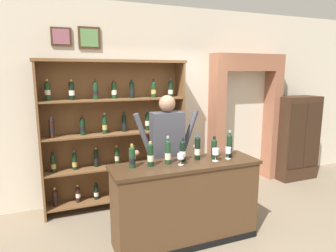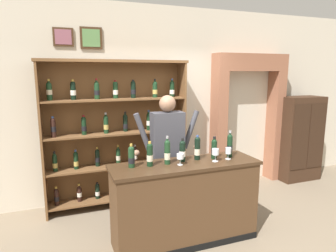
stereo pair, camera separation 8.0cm
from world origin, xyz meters
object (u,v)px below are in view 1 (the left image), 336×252
object	(u,v)px
tasting_bottle_vin_santo	(229,145)
wine_glass_right	(181,157)
tasting_counter	(186,202)
tasting_bottle_brunello	(150,155)
wine_shelf	(115,131)
tasting_bottle_prosecco	(132,157)
wine_glass_spare	(216,152)
tasting_bottle_chianti	(214,148)
side_cabinet	(296,138)
tasting_bottle_bianco	(183,151)
tasting_bottle_rosso	(168,152)
wine_glass_left	(228,151)
tasting_bottle_super_tuscan	(197,148)
shopkeeper	(167,145)

from	to	relation	value
tasting_bottle_vin_santo	wine_glass_right	world-z (taller)	tasting_bottle_vin_santo
tasting_counter	tasting_bottle_brunello	distance (m)	0.77
wine_shelf	tasting_bottle_prosecco	world-z (taller)	wine_shelf
tasting_counter	tasting_bottle_vin_santo	world-z (taller)	tasting_bottle_vin_santo
tasting_counter	wine_glass_spare	distance (m)	0.72
tasting_bottle_chianti	tasting_bottle_brunello	bearing A→B (deg)	-179.25
tasting_bottle_brunello	tasting_bottle_prosecco	bearing A→B (deg)	171.93
wine_shelf	side_cabinet	size ratio (longest dim) A/B	1.39
side_cabinet	tasting_bottle_bianco	distance (m)	3.18
wine_shelf	tasting_bottle_rosso	bearing A→B (deg)	-74.55
tasting_bottle_rosso	tasting_bottle_chianti	size ratio (longest dim) A/B	1.20
side_cabinet	tasting_bottle_chianti	world-z (taller)	side_cabinet
tasting_bottle_prosecco	wine_glass_left	size ratio (longest dim) A/B	1.87
tasting_bottle_super_tuscan	wine_glass_right	bearing A→B (deg)	-155.82
tasting_bottle_prosecco	wine_glass_spare	size ratio (longest dim) A/B	1.74
tasting_bottle_rosso	wine_glass_left	distance (m)	0.78
tasting_bottle_chianti	wine_glass_spare	size ratio (longest dim) A/B	1.79
side_cabinet	tasting_bottle_bianco	xyz separation A→B (m)	(-2.95, -1.15, 0.33)
tasting_counter	side_cabinet	bearing A→B (deg)	22.73
tasting_bottle_rosso	tasting_bottle_super_tuscan	size ratio (longest dim) A/B	1.10
wine_shelf	tasting_counter	xyz separation A→B (m)	(0.57, -1.32, -0.69)
shopkeeper	tasting_bottle_prosecco	xyz separation A→B (m)	(-0.60, -0.44, 0.02)
wine_glass_left	wine_glass_spare	world-z (taller)	wine_glass_spare
side_cabinet	tasting_bottle_chianti	xyz separation A→B (m)	(-2.54, -1.19, 0.33)
tasting_bottle_super_tuscan	shopkeeper	bearing A→B (deg)	118.62
wine_shelf	wine_glass_right	xyz separation A→B (m)	(0.48, -1.37, -0.09)
tasting_bottle_rosso	tasting_bottle_super_tuscan	bearing A→B (deg)	5.59
tasting_bottle_vin_santo	tasting_bottle_super_tuscan	bearing A→B (deg)	175.17
tasting_bottle_brunello	tasting_bottle_rosso	bearing A→B (deg)	1.04
tasting_bottle_bianco	shopkeeper	bearing A→B (deg)	94.83
tasting_bottle_prosecco	tasting_bottle_super_tuscan	xyz separation A→B (m)	(0.83, 0.01, 0.02)
shopkeeper	wine_glass_right	size ratio (longest dim) A/B	13.22
shopkeeper	tasting_bottle_super_tuscan	size ratio (longest dim) A/B	5.80
wine_shelf	tasting_bottle_bianco	distance (m)	1.36
shopkeeper	wine_glass_left	bearing A→B (deg)	-42.51
tasting_bottle_brunello	wine_glass_right	world-z (taller)	tasting_bottle_brunello
tasting_bottle_super_tuscan	tasting_bottle_rosso	bearing A→B (deg)	-174.41
wine_shelf	tasting_bottle_chianti	distance (m)	1.61
tasting_bottle_brunello	tasting_bottle_vin_santo	bearing A→B (deg)	0.37
tasting_bottle_brunello	wine_glass_spare	size ratio (longest dim) A/B	1.85
tasting_counter	shopkeeper	size ratio (longest dim) A/B	1.02
shopkeeper	side_cabinet	bearing A→B (deg)	13.68
side_cabinet	wine_glass_right	distance (m)	3.31
side_cabinet	wine_glass_right	size ratio (longest dim) A/B	12.03
tasting_bottle_bianco	tasting_bottle_chianti	xyz separation A→B (m)	(0.41, -0.04, -0.00)
wine_shelf	wine_glass_spare	size ratio (longest dim) A/B	14.28
tasting_counter	wine_glass_left	world-z (taller)	wine_glass_left
tasting_bottle_chianti	tasting_bottle_rosso	bearing A→B (deg)	-179.34
shopkeeper	tasting_bottle_chianti	size ratio (longest dim) A/B	6.32
tasting_counter	wine_glass_left	distance (m)	0.82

